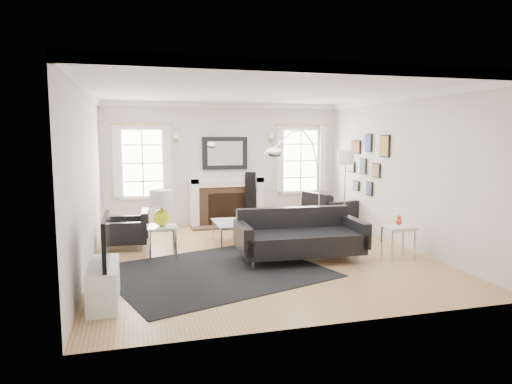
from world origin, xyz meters
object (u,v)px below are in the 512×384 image
object	(u,v)px
armchair_left	(130,231)
armchair_right	(327,211)
fireplace	(227,202)
coffee_table	(240,223)
gourd_lamp	(161,205)
arc_floor_lamp	(298,182)
sofa	(299,237)

from	to	relation	value
armchair_left	armchair_right	bearing A→B (deg)	10.73
fireplace	armchair_right	xyz separation A→B (m)	(2.14, -0.82, -0.17)
coffee_table	armchair_left	bearing A→B (deg)	173.56
gourd_lamp	armchair_left	bearing A→B (deg)	121.11
fireplace	armchair_left	distance (m)	2.70
fireplace	arc_floor_lamp	bearing A→B (deg)	-70.38
arc_floor_lamp	sofa	bearing A→B (deg)	-109.14
fireplace	sofa	distance (m)	3.24
coffee_table	arc_floor_lamp	size ratio (longest dim) A/B	0.43
armchair_right	gourd_lamp	distance (m)	4.15
fireplace	sofa	bearing A→B (deg)	-79.73
coffee_table	armchair_right	bearing A→B (deg)	24.73
fireplace	sofa	size ratio (longest dim) A/B	0.80
fireplace	armchair_left	world-z (taller)	fireplace
sofa	gourd_lamp	bearing A→B (deg)	162.65
fireplace	armchair_right	world-z (taller)	fireplace
armchair_left	arc_floor_lamp	world-z (taller)	arc_floor_lamp
armchair_right	gourd_lamp	bearing A→B (deg)	-155.96
fireplace	coffee_table	distance (m)	1.87
fireplace	arc_floor_lamp	distance (m)	2.62
sofa	arc_floor_lamp	size ratio (longest dim) A/B	0.95
armchair_left	gourd_lamp	xyz separation A→B (m)	(0.52, -0.86, 0.58)
sofa	arc_floor_lamp	bearing A→B (deg)	70.86
fireplace	armchair_left	bearing A→B (deg)	-142.69
gourd_lamp	arc_floor_lamp	bearing A→B (deg)	2.48
fireplace	arc_floor_lamp	size ratio (longest dim) A/B	0.76
sofa	coffee_table	size ratio (longest dim) A/B	2.20
arc_floor_lamp	armchair_right	bearing A→B (deg)	50.71
sofa	arc_floor_lamp	xyz separation A→B (m)	(0.28, 0.79, 0.84)
sofa	armchair_right	size ratio (longest dim) A/B	1.81
fireplace	arc_floor_lamp	xyz separation A→B (m)	(0.85, -2.39, 0.67)
armchair_left	arc_floor_lamp	size ratio (longest dim) A/B	0.39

